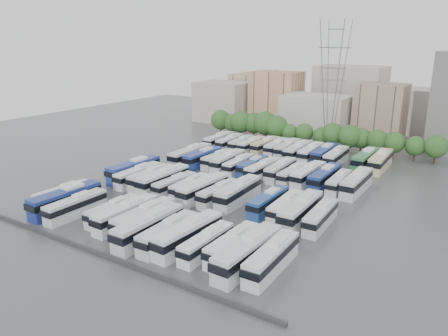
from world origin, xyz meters
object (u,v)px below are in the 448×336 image
Objects in this scene: bus_r2_s8 at (280,170)px; bus_r3_s9 at (325,154)px; bus_r0_s10 at (207,243)px; bus_r1_s8 at (238,192)px; bus_r3_s8 at (311,153)px; bus_r2_s1 at (191,155)px; bus_r1_s10 at (268,202)px; bus_r2_s9 at (293,174)px; bus_r3_s5 at (277,147)px; bus_r0_s5 at (126,214)px; bus_r3_s13 at (380,161)px; bus_r2_s5 at (238,165)px; bus_r2_s6 at (253,166)px; bus_r0_s6 at (144,218)px; bus_r3_s7 at (298,151)px; bus_r0_s9 at (188,235)px; bus_r1_s11 at (286,206)px; bus_r3_s1 at (230,142)px; bus_r3_s10 at (336,157)px; bus_r2_s10 at (308,174)px; bus_r2_s12 at (339,182)px; bus_r0_s0 at (63,195)px; electricity_pylon at (333,77)px; bus_r0_s2 at (76,206)px; bus_r2_s4 at (228,161)px; bus_r2_s7 at (263,169)px; bus_r0_s8 at (168,233)px; bus_r1_s13 at (321,216)px; bus_r1_s12 at (301,211)px; bus_r3_s12 at (366,159)px; bus_r1_s4 at (175,184)px; bus_r3_s3 at (251,145)px; bus_r1_s1 at (138,175)px; bus_r0_s4 at (113,211)px; bus_r1_s3 at (163,179)px; bus_r0_s7 at (149,227)px; bus_r3_s6 at (288,148)px; bus_r2_s2 at (203,157)px; bus_r2_s3 at (218,159)px; bus_r0_s11 at (233,245)px; bus_r3_s4 at (266,145)px; bus_r0_s1 at (66,199)px; bus_r0_s13 at (272,258)px; bus_r2_s13 at (356,183)px; bus_r1_s6 at (203,189)px.

bus_r3_s9 is (3.38, 17.45, 0.15)m from bus_r2_s8.
bus_r1_s8 is at bearing 108.85° from bus_r0_s10.
bus_r1_s8 is 1.06× the size of bus_r3_s8.
bus_r1_s10 is at bearing -28.72° from bus_r2_s1.
bus_r2_s9 is 23.09m from bus_r3_s5.
bus_r0_s5 is 60.32m from bus_r3_s13.
bus_r2_s5 is 1.02× the size of bus_r2_s6.
bus_r3_s7 is (3.19, 52.07, 0.07)m from bus_r0_s6.
bus_r0_s9 is at bearing -72.53° from bus_r2_s5.
bus_r3_s1 reaches higher than bus_r1_s11.
bus_r3_s7 is at bearing 178.00° from bus_r3_s10.
bus_r2_s10 is 6.80m from bus_r2_s12.
bus_r0_s0 reaches higher than bus_r2_s5.
bus_r3_s7 is (-0.28, -20.82, -16.66)m from electricity_pylon.
bus_r0_s2 is 1.05× the size of bus_r1_s11.
bus_r2_s4 is (-6.91, 35.25, -0.03)m from bus_r0_s6.
bus_r0_s8 is at bearing -81.52° from bus_r2_s7.
bus_r0_s6 reaches higher than bus_r2_s9.
bus_r2_s1 reaches higher than bus_r1_s13.
bus_r1_s12 is 0.99× the size of bus_r3_s12.
bus_r2_s4 reaches higher than bus_r1_s4.
bus_r2_s12 is at bearing -101.43° from bus_r3_s13.
bus_r2_s10 is at bearing -2.42° from bus_r2_s8.
bus_r1_s11 is 0.97× the size of bus_r3_s3.
bus_r1_s1 is (-13.09, 16.53, -0.07)m from bus_r0_s5.
bus_r0_s4 is 0.80× the size of bus_r3_s12.
bus_r0_s5 is 0.96× the size of bus_r3_s7.
bus_r1_s3 reaches higher than bus_r3_s5.
bus_r2_s4 is at bearing 104.49° from bus_r0_s7.
bus_r1_s1 is 9.80m from bus_r1_s4.
bus_r3_s6 is at bearing 87.14° from bus_r0_s5.
bus_r2_s2 is 3.59m from bus_r2_s3.
bus_r2_s2 is at bearing 100.99° from bus_r1_s3.
bus_r0_s11 is 0.85× the size of bus_r1_s8.
bus_r0_s6 is 53.21m from bus_r3_s3.
bus_r0_s7 is 59.44m from bus_r3_s13.
bus_r2_s2 is (-3.23, 18.02, -0.13)m from bus_r1_s3.
bus_r2_s3 is (-22.99, 18.39, -0.07)m from bus_r1_s10.
bus_r2_s7 is (9.76, 18.08, 0.13)m from bus_r1_s4.
bus_r0_s8 is at bearing -56.69° from bus_r2_s1.
electricity_pylon reaches higher than bus_r3_s10.
bus_r1_s1 reaches higher than bus_r1_s10.
bus_r3_s4 reaches higher than bus_r2_s6.
bus_r0_s1 is 1.17× the size of bus_r2_s7.
bus_r3_s5 reaches higher than bus_r2_s3.
bus_r2_s7 is (-19.87, 34.61, -0.09)m from bus_r0_s13.
bus_r2_s13 is at bearing 6.78° from bus_r2_s7.
bus_r3_s12 is at bearing 36.80° from bus_r2_s5.
bus_r0_s7 is 1.23× the size of bus_r2_s12.
bus_r3_s9 is (9.99, 36.84, 0.03)m from bus_r1_s6.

